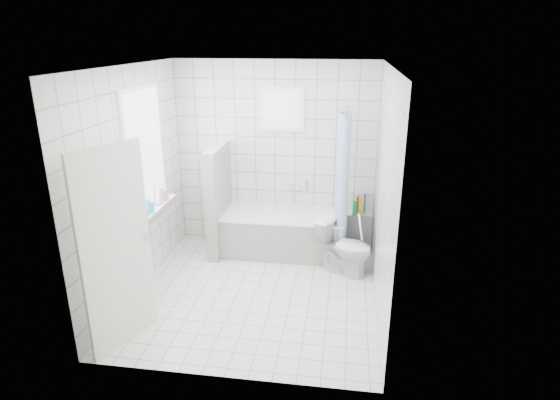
# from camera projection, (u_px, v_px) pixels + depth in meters

# --- Properties ---
(ground) EXTENTS (3.00, 3.00, 0.00)m
(ground) POSITION_uv_depth(u_px,v_px,m) (256.00, 291.00, 5.59)
(ground) COLOR white
(ground) RESTS_ON ground
(ceiling) EXTENTS (3.00, 3.00, 0.00)m
(ceiling) POSITION_uv_depth(u_px,v_px,m) (252.00, 66.00, 4.72)
(ceiling) COLOR white
(ceiling) RESTS_ON ground
(wall_back) EXTENTS (2.80, 0.02, 2.60)m
(wall_back) POSITION_uv_depth(u_px,v_px,m) (275.00, 155.00, 6.55)
(wall_back) COLOR white
(wall_back) RESTS_ON ground
(wall_front) EXTENTS (2.80, 0.02, 2.60)m
(wall_front) POSITION_uv_depth(u_px,v_px,m) (218.00, 245.00, 3.76)
(wall_front) COLOR white
(wall_front) RESTS_ON ground
(wall_left) EXTENTS (0.02, 3.00, 2.60)m
(wall_left) POSITION_uv_depth(u_px,v_px,m) (134.00, 183.00, 5.35)
(wall_left) COLOR white
(wall_left) RESTS_ON ground
(wall_right) EXTENTS (0.02, 3.00, 2.60)m
(wall_right) POSITION_uv_depth(u_px,v_px,m) (383.00, 194.00, 4.96)
(wall_right) COLOR white
(wall_right) RESTS_ON ground
(window_left) EXTENTS (0.01, 0.90, 1.40)m
(window_left) POSITION_uv_depth(u_px,v_px,m) (146.00, 151.00, 5.52)
(window_left) COLOR white
(window_left) RESTS_ON wall_left
(window_back) EXTENTS (0.50, 0.01, 0.50)m
(window_back) POSITION_uv_depth(u_px,v_px,m) (282.00, 109.00, 6.28)
(window_back) COLOR white
(window_back) RESTS_ON wall_back
(window_sill) EXTENTS (0.18, 1.02, 0.08)m
(window_sill) POSITION_uv_depth(u_px,v_px,m) (155.00, 210.00, 5.76)
(window_sill) COLOR white
(window_sill) RESTS_ON wall_left
(door) EXTENTS (0.34, 0.76, 2.00)m
(door) POSITION_uv_depth(u_px,v_px,m) (116.00, 250.00, 4.37)
(door) COLOR silver
(door) RESTS_ON ground
(bathtub) EXTENTS (1.66, 0.77, 0.58)m
(bathtub) POSITION_uv_depth(u_px,v_px,m) (284.00, 233.00, 6.52)
(bathtub) COLOR white
(bathtub) RESTS_ON ground
(partition_wall) EXTENTS (0.15, 0.85, 1.50)m
(partition_wall) POSITION_uv_depth(u_px,v_px,m) (219.00, 200.00, 6.44)
(partition_wall) COLOR white
(partition_wall) RESTS_ON ground
(tiled_ledge) EXTENTS (0.40, 0.24, 0.55)m
(tiled_ledge) POSITION_uv_depth(u_px,v_px,m) (357.00, 231.00, 6.62)
(tiled_ledge) COLOR white
(tiled_ledge) RESTS_ON ground
(toilet) EXTENTS (0.79, 0.63, 0.70)m
(toilet) POSITION_uv_depth(u_px,v_px,m) (345.00, 247.00, 5.94)
(toilet) COLOR white
(toilet) RESTS_ON ground
(curtain_rod) EXTENTS (0.02, 0.80, 0.02)m
(curtain_rod) POSITION_uv_depth(u_px,v_px,m) (345.00, 111.00, 5.82)
(curtain_rod) COLOR silver
(curtain_rod) RESTS_ON wall_back
(shower_curtain) EXTENTS (0.14, 0.48, 1.78)m
(shower_curtain) POSITION_uv_depth(u_px,v_px,m) (342.00, 183.00, 6.00)
(shower_curtain) COLOR #4764D1
(shower_curtain) RESTS_ON curtain_rod
(tub_faucet) EXTENTS (0.18, 0.06, 0.06)m
(tub_faucet) POSITION_uv_depth(u_px,v_px,m) (294.00, 188.00, 6.63)
(tub_faucet) COLOR silver
(tub_faucet) RESTS_ON wall_back
(sill_bottles) EXTENTS (0.17, 0.77, 0.31)m
(sill_bottles) POSITION_uv_depth(u_px,v_px,m) (153.00, 198.00, 5.65)
(sill_bottles) COLOR #DA546C
(sill_bottles) RESTS_ON window_sill
(ledge_bottles) EXTENTS (0.18, 0.18, 0.27)m
(ledge_bottles) POSITION_uv_depth(u_px,v_px,m) (359.00, 205.00, 6.45)
(ledge_bottles) COLOR #189047
(ledge_bottles) RESTS_ON tiled_ledge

